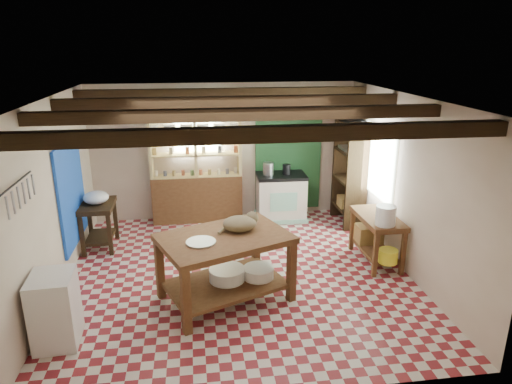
{
  "coord_description": "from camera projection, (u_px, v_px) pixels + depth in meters",
  "views": [
    {
      "loc": [
        -0.59,
        -6.06,
        3.29
      ],
      "look_at": [
        0.3,
        0.3,
        1.19
      ],
      "focal_mm": 32.0,
      "sensor_mm": 36.0,
      "label": 1
    }
  ],
  "objects": [
    {
      "name": "kettle_left",
      "position": [
        268.0,
        169.0,
        8.62
      ],
      "size": [
        0.21,
        0.21,
        0.23
      ],
      "primitive_type": "cylinder",
      "rotation": [
        0.0,
        0.0,
        -0.02
      ],
      "color": "#9C9DA4",
      "rests_on": "stove"
    },
    {
      "name": "stove",
      "position": [
        281.0,
        197.0,
        8.83
      ],
      "size": [
        0.94,
        0.65,
        0.91
      ],
      "primitive_type": "cube",
      "rotation": [
        0.0,
        0.0,
        -0.02
      ],
      "color": "beige",
      "rests_on": "floor"
    },
    {
      "name": "white_bucket",
      "position": [
        386.0,
        215.0,
        6.61
      ],
      "size": [
        0.29,
        0.29,
        0.29
      ],
      "primitive_type": "cylinder",
      "rotation": [
        0.0,
        0.0,
        0.01
      ],
      "color": "white",
      "rests_on": "right_counter"
    },
    {
      "name": "prep_table",
      "position": [
        99.0,
        226.0,
        7.6
      ],
      "size": [
        0.54,
        0.78,
        0.78
      ],
      "primitive_type": "cube",
      "rotation": [
        0.0,
        0.0,
        0.01
      ],
      "color": "black",
      "rests_on": "floor"
    },
    {
      "name": "wicker_basket",
      "position": [
        369.0,
        234.0,
        7.4
      ],
      "size": [
        0.41,
        0.33,
        0.28
      ],
      "primitive_type": "cube",
      "rotation": [
        0.0,
        0.0,
        0.01
      ],
      "color": "olive",
      "rests_on": "right_counter"
    },
    {
      "name": "cat",
      "position": [
        240.0,
        224.0,
        6.02
      ],
      "size": [
        0.56,
        0.53,
        0.2
      ],
      "primitive_type": "ellipsoid",
      "rotation": [
        0.0,
        0.0,
        0.56
      ],
      "color": "olive",
      "rests_on": "work_table"
    },
    {
      "name": "work_table",
      "position": [
        225.0,
        268.0,
        6.03
      ],
      "size": [
        1.91,
        1.61,
        0.92
      ],
      "primitive_type": "cube",
      "rotation": [
        0.0,
        0.0,
        0.38
      ],
      "color": "brown",
      "rests_on": "floor"
    },
    {
      "name": "tall_rack",
      "position": [
        350.0,
        172.0,
        8.49
      ],
      "size": [
        0.4,
        0.86,
        2.0
      ],
      "primitive_type": "cube",
      "color": "black",
      "rests_on": "floor"
    },
    {
      "name": "basin_small",
      "position": [
        258.0,
        272.0,
        6.21
      ],
      "size": [
        0.55,
        0.55,
        0.15
      ],
      "primitive_type": "cylinder",
      "rotation": [
        0.0,
        0.0,
        0.38
      ],
      "color": "white",
      "rests_on": "work_table"
    },
    {
      "name": "wall_back",
      "position": [
        224.0,
        152.0,
        8.75
      ],
      "size": [
        5.0,
        0.04,
        2.6
      ],
      "primitive_type": "cube",
      "color": "beige",
      "rests_on": "floor"
    },
    {
      "name": "utensil_rail",
      "position": [
        18.0,
        194.0,
        4.8
      ],
      "size": [
        0.06,
        0.9,
        0.28
      ],
      "primitive_type": "cube",
      "color": "black",
      "rests_on": "wall_left"
    },
    {
      "name": "kettle_right",
      "position": [
        286.0,
        169.0,
        8.67
      ],
      "size": [
        0.16,
        0.16,
        0.19
      ],
      "primitive_type": "cylinder",
      "rotation": [
        0.0,
        0.0,
        -0.02
      ],
      "color": "black",
      "rests_on": "stove"
    },
    {
      "name": "basin_large",
      "position": [
        227.0,
        274.0,
        6.14
      ],
      "size": [
        0.63,
        0.63,
        0.17
      ],
      "primitive_type": "cylinder",
      "rotation": [
        0.0,
        0.0,
        0.38
      ],
      "color": "white",
      "rests_on": "work_table"
    },
    {
      "name": "ceiling_beams",
      "position": [
        236.0,
        107.0,
        6.03
      ],
      "size": [
        5.0,
        3.8,
        0.15
      ],
      "primitive_type": "cube",
      "color": "black",
      "rests_on": "ceiling"
    },
    {
      "name": "window_back",
      "position": [
        197.0,
        132.0,
        8.54
      ],
      "size": [
        0.9,
        0.02,
        0.8
      ],
      "primitive_type": "cube",
      "color": "beige",
      "rests_on": "wall_back"
    },
    {
      "name": "steel_tray",
      "position": [
        201.0,
        242.0,
        5.68
      ],
      "size": [
        0.49,
        0.49,
        0.02
      ],
      "primitive_type": "cylinder",
      "rotation": [
        0.0,
        0.0,
        0.38
      ],
      "color": "#9C9DA4",
      "rests_on": "work_table"
    },
    {
      "name": "wall_left",
      "position": [
        51.0,
        200.0,
        6.07
      ],
      "size": [
        0.04,
        5.0,
        2.6
      ],
      "primitive_type": "cube",
      "color": "beige",
      "rests_on": "floor"
    },
    {
      "name": "wall_front",
      "position": [
        266.0,
        278.0,
        4.05
      ],
      "size": [
        5.0,
        0.04,
        2.6
      ],
      "primitive_type": "cube",
      "color": "beige",
      "rests_on": "floor"
    },
    {
      "name": "white_cabinet",
      "position": [
        55.0,
        309.0,
        5.16
      ],
      "size": [
        0.5,
        0.59,
        0.84
      ],
      "primitive_type": "cube",
      "rotation": [
        0.0,
        0.0,
        0.05
      ],
      "color": "white",
      "rests_on": "floor"
    },
    {
      "name": "wall_right",
      "position": [
        406.0,
        185.0,
        6.73
      ],
      "size": [
        0.04,
        5.0,
        2.6
      ],
      "primitive_type": "cube",
      "color": "beige",
      "rests_on": "floor"
    },
    {
      "name": "shelving_unit",
      "position": [
        196.0,
        165.0,
        8.56
      ],
      "size": [
        1.7,
        0.34,
        2.2
      ],
      "primitive_type": "cube",
      "color": "tan",
      "rests_on": "floor"
    },
    {
      "name": "green_wall_patch",
      "position": [
        288.0,
        153.0,
        8.91
      ],
      "size": [
        1.3,
        0.04,
        2.3
      ],
      "primitive_type": "cube",
      "color": "#1C4623",
      "rests_on": "wall_back"
    },
    {
      "name": "blue_wall_patch",
      "position": [
        71.0,
        193.0,
        6.98
      ],
      "size": [
        0.04,
        1.4,
        1.6
      ],
      "primitive_type": "cube",
      "color": "blue",
      "rests_on": "wall_left"
    },
    {
      "name": "right_counter",
      "position": [
        376.0,
        239.0,
        7.11
      ],
      "size": [
        0.55,
        1.07,
        0.76
      ],
      "primitive_type": "cube",
      "rotation": [
        0.0,
        0.0,
        0.01
      ],
      "color": "brown",
      "rests_on": "floor"
    },
    {
      "name": "window_right",
      "position": [
        379.0,
        161.0,
        7.64
      ],
      "size": [
        0.02,
        1.3,
        1.2
      ],
      "primitive_type": "cube",
      "color": "beige",
      "rests_on": "wall_right"
    },
    {
      "name": "ceiling",
      "position": [
        236.0,
        98.0,
        6.0
      ],
      "size": [
        5.0,
        5.0,
        0.02
      ],
      "primitive_type": "cube",
      "color": "#46454A",
      "rests_on": "wall_back"
    },
    {
      "name": "pot_rack",
      "position": [
        294.0,
        108.0,
        8.22
      ],
      "size": [
        0.86,
        0.12,
        0.36
      ],
      "primitive_type": "cube",
      "color": "black",
      "rests_on": "ceiling"
    },
    {
      "name": "enamel_bowl",
      "position": [
        96.0,
        198.0,
        7.45
      ],
      "size": [
        0.41,
        0.41,
        0.2
      ],
      "primitive_type": "ellipsoid",
      "rotation": [
        0.0,
        0.0,
        0.01
      ],
      "color": "white",
      "rests_on": "prep_table"
    },
    {
      "name": "yellow_tub",
      "position": [
        388.0,
        256.0,
        6.71
      ],
      "size": [
        0.28,
        0.28,
        0.2
      ],
      "primitive_type": "cylinder",
      "rotation": [
        0.0,
        0.0,
        0.01
      ],
      "color": "#FFF52A",
      "rests_on": "right_counter"
    },
    {
      "name": "floor",
      "position": [
        239.0,
        275.0,
        6.81
      ],
      "size": [
        5.0,
        5.0,
        0.02
      ],
      "primitive_type": "cube",
      "color": "maroon",
      "rests_on": "ground"
    }
  ]
}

